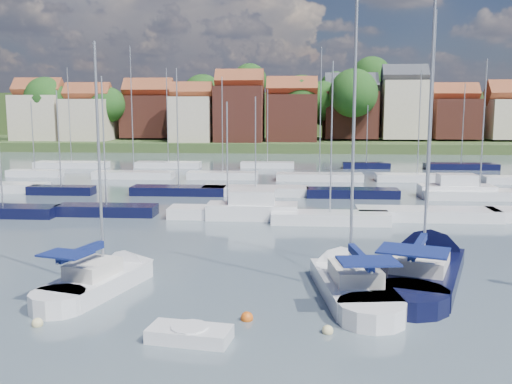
{
  "coord_description": "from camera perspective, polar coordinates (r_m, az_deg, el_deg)",
  "views": [
    {
      "loc": [
        -1.86,
        -23.52,
        8.65
      ],
      "look_at": [
        -4.58,
        14.0,
        3.01
      ],
      "focal_mm": 40.0,
      "sensor_mm": 36.0,
      "label": 1
    }
  ],
  "objects": [
    {
      "name": "sailboat_centre",
      "position": [
        28.22,
        9.02,
        -8.67
      ],
      "size": [
        4.26,
        11.01,
        14.62
      ],
      "rotation": [
        0.0,
        0.0,
        1.71
      ],
      "color": "silver",
      "rests_on": "ground"
    },
    {
      "name": "sailboat_left",
      "position": [
        28.96,
        -14.45,
        -8.36
      ],
      "size": [
        4.89,
        9.44,
        12.53
      ],
      "rotation": [
        0.0,
        0.0,
        1.29
      ],
      "color": "silver",
      "rests_on": "ground"
    },
    {
      "name": "buoy_b",
      "position": [
        24.9,
        -21.01,
        -12.39
      ],
      "size": [
        0.45,
        0.45,
        0.45
      ],
      "primitive_type": "sphere",
      "color": "beige",
      "rests_on": "ground"
    },
    {
      "name": "marina_field",
      "position": [
        59.36,
        7.75,
        0.49
      ],
      "size": [
        79.62,
        41.41,
        15.93
      ],
      "color": "silver",
      "rests_on": "ground"
    },
    {
      "name": "buoy_d",
      "position": [
        22.81,
        7.17,
        -13.83
      ],
      "size": [
        0.44,
        0.44,
        0.44
      ],
      "primitive_type": "sphere",
      "color": "beige",
      "rests_on": "ground"
    },
    {
      "name": "sailboat_navy",
      "position": [
        31.71,
        16.64,
        -7.02
      ],
      "size": [
        7.73,
        13.78,
        18.42
      ],
      "rotation": [
        0.0,
        0.0,
        1.24
      ],
      "color": "black",
      "rests_on": "ground"
    },
    {
      "name": "far_shore_town",
      "position": [
        156.29,
        5.69,
        7.01
      ],
      "size": [
        212.46,
        90.0,
        22.27
      ],
      "color": "#3D4A25",
      "rests_on": "ground"
    },
    {
      "name": "tender",
      "position": [
        22.01,
        -6.66,
        -13.94
      ],
      "size": [
        3.26,
        1.89,
        0.66
      ],
      "rotation": [
        0.0,
        0.0,
        -0.16
      ],
      "color": "silver",
      "rests_on": "ground"
    },
    {
      "name": "buoy_e",
      "position": [
        31.25,
        9.45,
        -7.66
      ],
      "size": [
        0.48,
        0.48,
        0.48
      ],
      "primitive_type": "sphere",
      "color": "beige",
      "rests_on": "ground"
    },
    {
      "name": "ground",
      "position": [
        64.13,
        5.77,
        0.74
      ],
      "size": [
        260.0,
        260.0,
        0.0
      ],
      "primitive_type": "plane",
      "color": "#465660",
      "rests_on": "ground"
    },
    {
      "name": "buoy_c",
      "position": [
        23.9,
        -0.92,
        -12.69
      ],
      "size": [
        0.52,
        0.52,
        0.52
      ],
      "primitive_type": "sphere",
      "color": "#D85914",
      "rests_on": "ground"
    }
  ]
}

